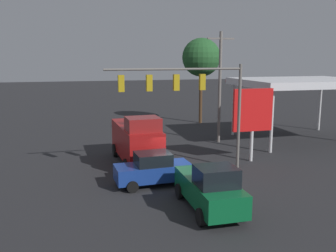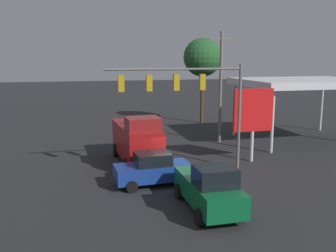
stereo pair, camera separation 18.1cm
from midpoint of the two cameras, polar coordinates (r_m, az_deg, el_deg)
name	(u,v)px [view 1 (the left image)]	position (r m, az deg, el deg)	size (l,w,h in m)	color
ground_plane	(176,181)	(22.86, 1.07, -8.35)	(200.00, 200.00, 0.00)	#262628
traffic_signal_assembly	(188,91)	(23.57, 2.78, 5.41)	(8.87, 0.43, 6.94)	slate
utility_pole	(220,85)	(32.63, 7.74, 6.25)	(2.40, 0.26, 9.51)	slate
gas_station_canopy	(301,83)	(35.22, 19.45, 6.21)	(10.75, 8.24, 5.49)	silver
price_sign	(253,112)	(27.00, 12.59, 2.13)	(2.96, 0.27, 5.22)	silver
sedan_waiting	(153,169)	(21.93, -2.53, -6.57)	(4.48, 2.23, 1.93)	navy
pickup_parked	(210,188)	(18.46, 6.14, -9.43)	(2.27, 5.21, 2.40)	#0C592D
delivery_truck	(137,140)	(26.14, -5.00, -2.13)	(2.80, 6.90, 3.58)	maroon
street_tree	(201,58)	(42.23, 4.97, 10.33)	(4.24, 4.24, 9.48)	#4C331E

